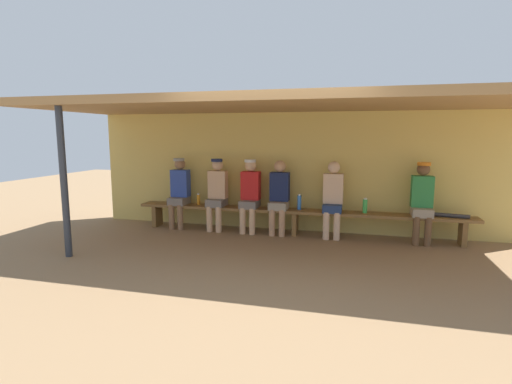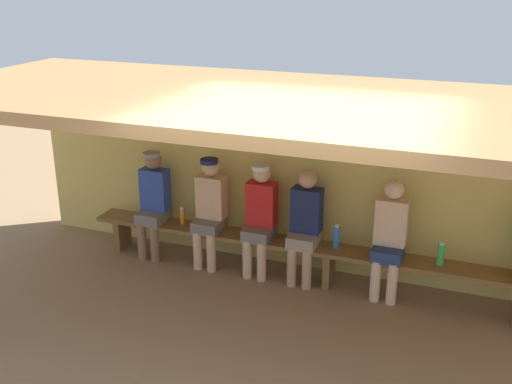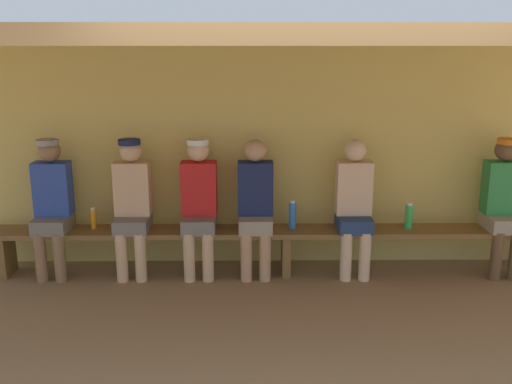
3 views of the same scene
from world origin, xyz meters
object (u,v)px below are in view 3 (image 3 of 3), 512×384
player_middle (255,203)px  water_bottle_clear (293,215)px  player_in_blue (503,200)px  water_bottle_orange (93,218)px  bench (286,236)px  player_shirtless_tan (52,201)px  player_rightmost (199,201)px  player_in_white (132,201)px  water_bottle_green (409,216)px  player_in_red (354,202)px

player_middle → water_bottle_clear: bearing=4.9°
player_in_blue → water_bottle_orange: (-3.99, 0.04, -0.18)m
bench → water_bottle_orange: (-1.88, 0.04, 0.18)m
bench → player_shirtless_tan: (-2.26, 0.00, 0.36)m
player_shirtless_tan → player_rightmost: size_ratio=1.00×
player_rightmost → player_in_white: bearing=180.0°
player_in_blue → player_rightmost: size_ratio=1.00×
player_in_blue → player_rightmost: same height
player_shirtless_tan → water_bottle_clear: 2.33m
player_in_blue → water_bottle_green: (-0.90, 0.02, -0.16)m
bench → water_bottle_clear: (0.06, 0.03, 0.21)m
water_bottle_green → bench: bearing=-179.0°
player_in_white → player_in_blue: same height
player_middle → player_in_blue: size_ratio=0.99×
water_bottle_orange → bench: bearing=-1.2°
player_rightmost → player_in_blue: bearing=0.0°
bench → player_rightmost: size_ratio=4.46×
player_shirtless_tan → water_bottle_clear: (2.32, 0.03, -0.15)m
player_middle → player_in_white: player_in_white is taller
player_rightmost → water_bottle_orange: (-1.04, 0.04, -0.18)m
player_shirtless_tan → bench: bearing=-0.1°
player_middle → player_in_blue: bearing=0.0°
player_in_blue → water_bottle_clear: player_in_blue is taller
player_middle → player_shirtless_tan: player_shirtless_tan is taller
water_bottle_orange → water_bottle_green: water_bottle_green is taller
player_middle → water_bottle_green: size_ratio=5.18×
player_in_white → water_bottle_green: (2.69, 0.02, -0.16)m
bench → player_middle: size_ratio=4.49×
bench → water_bottle_orange: size_ratio=27.74×
player_in_blue → water_bottle_clear: (-2.04, 0.03, -0.15)m
player_shirtless_tan → player_in_red: (2.91, -0.00, -0.02)m
player_in_red → water_bottle_clear: 0.61m
player_middle → water_bottle_orange: size_ratio=6.17×
bench → water_bottle_clear: size_ratio=21.41×
water_bottle_orange → water_bottle_green: 3.08m
bench → water_bottle_clear: bearing=28.4°
player_middle → player_in_red: bearing=0.0°
player_shirtless_tan → player_in_blue: size_ratio=1.00×
player_in_blue → water_bottle_clear: 2.05m
water_bottle_clear → water_bottle_green: 1.14m
player_shirtless_tan → water_bottle_orange: bearing=5.5°
player_middle → player_in_blue: (2.40, 0.00, 0.02)m
bench → water_bottle_clear: water_bottle_clear is taller
bench → water_bottle_orange: 1.89m
player_rightmost → bench: bearing=-0.2°
player_in_red → player_rightmost: bearing=180.0°
player_middle → player_in_white: 1.19m
bench → player_in_blue: 2.13m
player_in_white → player_in_red: size_ratio=1.01×
player_in_white → water_bottle_clear: (1.55, 0.03, -0.15)m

